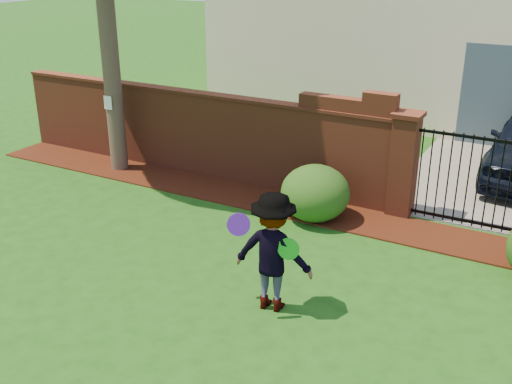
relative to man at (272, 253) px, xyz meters
The scene contains 11 objects.
ground 1.99m from the man, behind, with size 80.00×80.00×0.01m, color #1A4B12.
mulch_bed 4.27m from the man, 131.00° to the left, with size 11.10×1.08×0.03m, color #321209.
brick_wall 5.40m from the man, 134.88° to the left, with size 8.70×0.31×2.16m.
pillar_left 3.88m from the man, 81.14° to the left, with size 0.50×0.50×1.88m.
iron_gate 4.19m from the man, 66.10° to the left, with size 1.78×0.03×1.60m.
driveway 8.05m from the man, 77.77° to the left, with size 3.20×8.00×0.01m, color gray.
paper_notice 6.24m from the man, 150.64° to the left, with size 0.20×0.01×0.28m, color white.
shrub_left 2.97m from the man, 102.72° to the left, with size 1.21×1.21×0.99m, color #174715.
man is the anchor object (origin of this frame).
frisbee_purple 0.68m from the man, 125.09° to the right, with size 0.29×0.29×0.03m, color #5B1BAE.
frisbee_green 0.32m from the man, 15.55° to the right, with size 0.28×0.28×0.03m, color green.
Camera 1 is at (4.99, -6.00, 4.49)m, focal length 42.59 mm.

